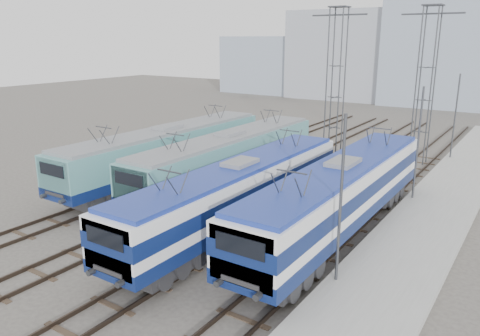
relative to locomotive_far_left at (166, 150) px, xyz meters
The scene contains 14 objects.
ground 11.49m from the locomotive_far_left, 53.20° to the right, with size 160.00×160.00×0.00m, color #514C47.
platform 17.11m from the locomotive_far_left, ahead, with size 4.00×70.00×0.30m, color #9E9E99.
locomotive_far_left is the anchor object (origin of this frame).
locomotive_center_left 4.61m from the locomotive_far_left, 12.39° to the left, with size 2.82×17.78×3.35m.
locomotive_center_right 10.10m from the locomotive_far_left, 27.00° to the right, with size 2.75×17.39×3.27m.
locomotive_far_right 13.69m from the locomotive_far_left, ahead, with size 2.88×18.20×3.42m.
catenary_tower_west 15.27m from the locomotive_far_left, 62.52° to the left, with size 4.50×1.20×12.00m.
catenary_tower_east 20.47m from the locomotive_far_left, 48.50° to the left, with size 4.50×1.20×12.00m.
mast_front 16.93m from the locomotive_far_left, 24.59° to the right, with size 0.12×0.12×7.00m, color #3F4247.
mast_mid 16.18m from the locomotive_far_left, 17.96° to the left, with size 0.12×0.12×7.00m, color #3F4247.
mast_rear 22.92m from the locomotive_far_left, 47.88° to the left, with size 0.12×0.12×7.00m, color #3F4247.
building_west 53.68m from the locomotive_far_left, 97.79° to the left, with size 18.00×12.00×14.00m, color #969CA8.
building_center 54.47m from the locomotive_far_left, 78.53° to the left, with size 22.00×14.00×18.00m, color #8E9CAF.
building_far_west 57.92m from the locomotive_far_left, 113.70° to the left, with size 14.00×10.00×10.00m, color #8E9CAF.
Camera 1 is at (14.72, -14.19, 9.62)m, focal length 35.00 mm.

